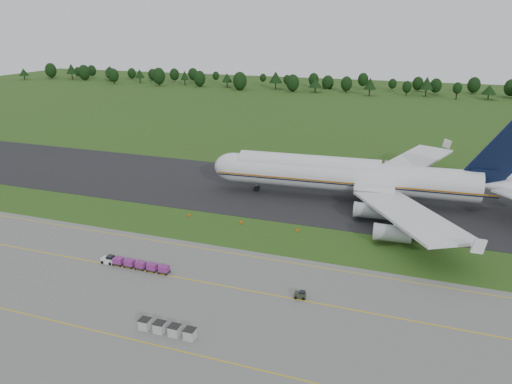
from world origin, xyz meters
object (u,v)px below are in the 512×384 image
at_px(aircraft, 356,176).
at_px(utility_cart, 300,295).
at_px(baggage_train, 134,264).
at_px(edge_markers, 241,222).
at_px(uld_row, 167,329).

xyz_separation_m(aircraft, utility_cart, (-0.60, -49.45, -5.68)).
distance_m(baggage_train, edge_markers, 27.95).
height_order(baggage_train, utility_cart, baggage_train).
xyz_separation_m(uld_row, edge_markers, (-5.03, 41.51, -0.57)).
bearing_deg(uld_row, baggage_train, 134.91).
height_order(aircraft, edge_markers, aircraft).
bearing_deg(utility_cart, aircraft, 89.31).
relative_size(baggage_train, edge_markers, 0.53).
relative_size(aircraft, edge_markers, 2.97).
bearing_deg(edge_markers, utility_cart, -51.91).
bearing_deg(utility_cart, baggage_train, -179.84).
xyz_separation_m(aircraft, baggage_train, (-31.37, -49.54, -5.40)).
bearing_deg(aircraft, utility_cart, -90.69).
height_order(baggage_train, edge_markers, baggage_train).
xyz_separation_m(aircraft, edge_markers, (-20.81, -23.66, -5.94)).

